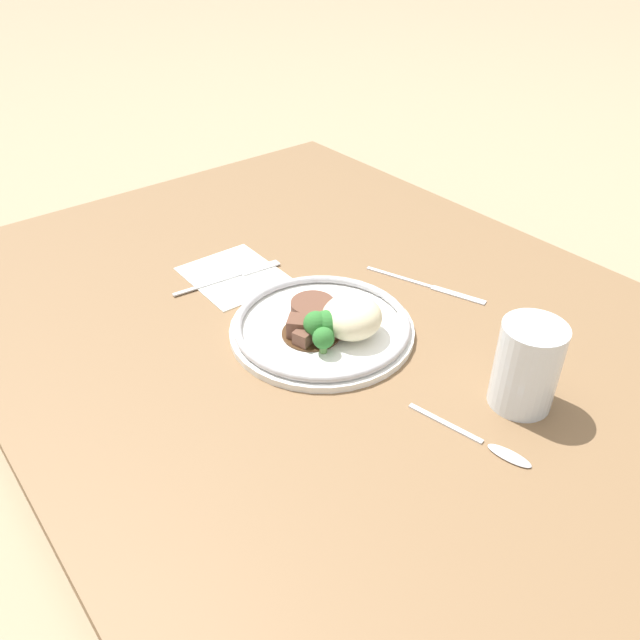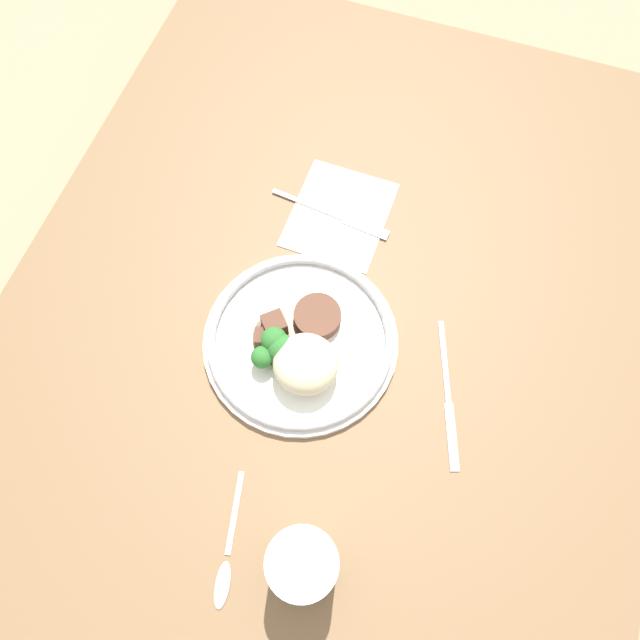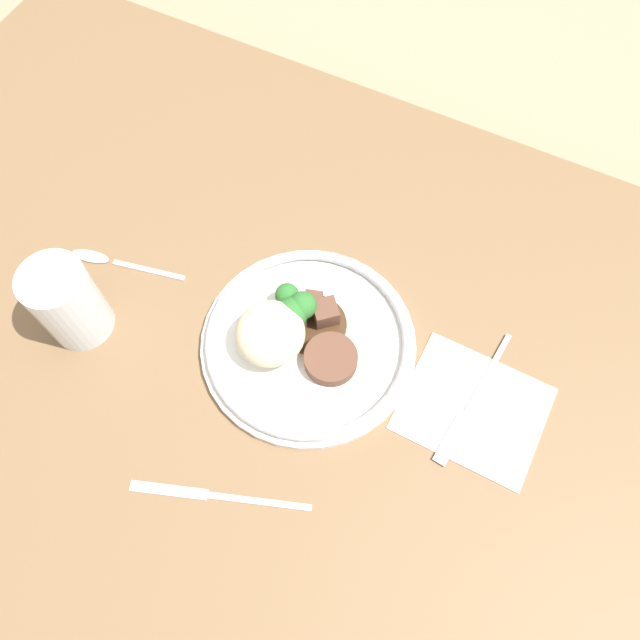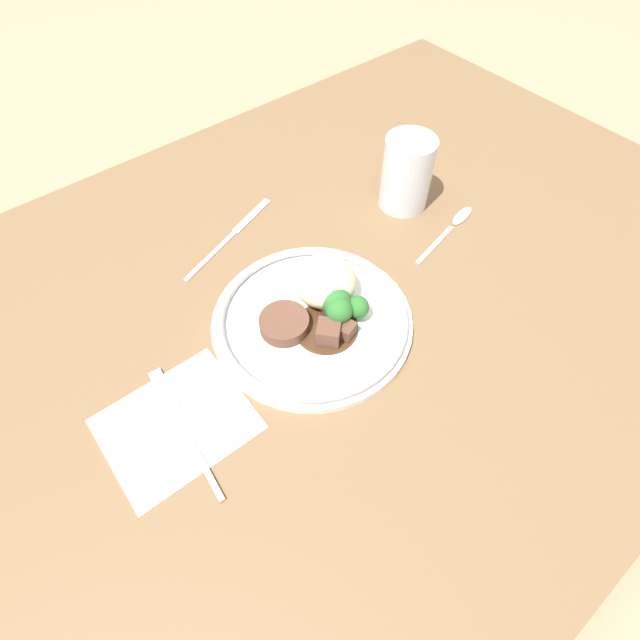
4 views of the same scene
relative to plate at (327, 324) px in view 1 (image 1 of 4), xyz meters
name	(u,v)px [view 1 (image 1 of 4)]	position (x,y,z in m)	size (l,w,h in m)	color
ground_plane	(355,360)	(0.03, 0.03, -0.06)	(8.00, 8.00, 0.00)	#998466
dining_table	(355,349)	(0.03, 0.03, -0.04)	(1.38, 0.93, 0.04)	brown
napkin	(234,275)	(-0.23, -0.02, -0.02)	(0.17, 0.14, 0.00)	silver
plate	(327,324)	(0.00, 0.00, 0.00)	(0.27, 0.27, 0.07)	white
juice_glass	(526,370)	(0.26, 0.10, 0.03)	(0.08, 0.08, 0.12)	orange
fork	(239,274)	(-0.22, -0.01, -0.02)	(0.03, 0.20, 0.00)	silver
knife	(429,286)	(0.00, 0.21, -0.02)	(0.20, 0.08, 0.00)	silver
spoon	(493,447)	(0.29, 0.01, -0.02)	(0.16, 0.05, 0.01)	silver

